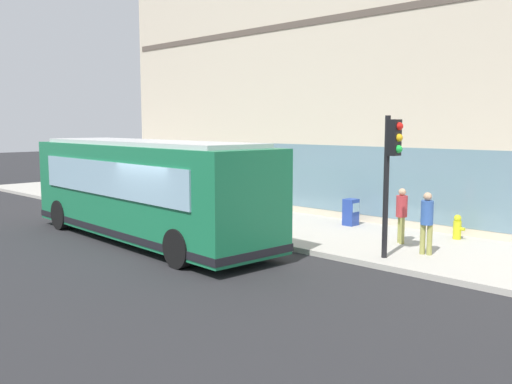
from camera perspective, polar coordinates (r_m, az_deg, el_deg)
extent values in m
plane|color=#262628|center=(15.67, -9.12, -6.26)|extent=(120.00, 120.00, 0.00)
cube|color=#B2ADA3|center=(19.00, 3.08, -3.62)|extent=(4.81, 40.00, 0.15)
cube|color=beige|center=(24.40, 14.03, 13.99)|extent=(8.74, 23.85, 13.27)
cube|color=brown|center=(21.01, 8.01, 17.13)|extent=(0.36, 23.37, 0.24)
cube|color=slate|center=(20.69, 7.58, 1.46)|extent=(0.12, 16.69, 2.40)
cube|color=#197247|center=(17.25, -11.26, 0.30)|extent=(3.09, 10.13, 2.70)
cube|color=silver|center=(17.15, -11.37, 4.98)|extent=(2.66, 9.11, 0.12)
cube|color=#8CB2C6|center=(21.61, -18.16, 2.60)|extent=(2.20, 0.21, 1.20)
cube|color=#8CB2C6|center=(17.89, -7.81, 1.89)|extent=(0.55, 8.19, 1.00)
cube|color=#8CB2C6|center=(16.59, -15.04, 1.33)|extent=(0.55, 8.19, 1.00)
cube|color=black|center=(17.42, -11.16, -3.53)|extent=(3.13, 10.17, 0.20)
cylinder|color=black|center=(21.06, -13.59, -1.60)|extent=(0.36, 1.02, 1.00)
cylinder|color=black|center=(20.07, -19.35, -2.21)|extent=(0.36, 1.02, 1.00)
cylinder|color=black|center=(15.38, -0.84, -4.52)|extent=(0.36, 1.02, 1.00)
cylinder|color=black|center=(13.99, -7.94, -5.74)|extent=(0.36, 1.02, 1.00)
cylinder|color=black|center=(14.48, 13.18, 0.45)|extent=(0.14, 0.14, 3.63)
cube|color=black|center=(14.30, 13.97, 5.43)|extent=(0.32, 0.24, 0.90)
sphere|color=red|center=(14.23, 14.46, 6.54)|extent=(0.20, 0.20, 0.20)
sphere|color=yellow|center=(14.23, 14.43, 5.41)|extent=(0.20, 0.20, 0.20)
sphere|color=green|center=(14.24, 14.39, 4.29)|extent=(0.20, 0.20, 0.20)
cylinder|color=gold|center=(17.67, 19.90, -3.68)|extent=(0.24, 0.24, 0.55)
sphere|color=gold|center=(17.61, 19.95, -2.55)|extent=(0.22, 0.22, 0.22)
cylinder|color=gold|center=(17.59, 20.42, -3.58)|extent=(0.10, 0.12, 0.10)
cylinder|color=gold|center=(17.81, 20.14, -3.45)|extent=(0.12, 0.10, 0.10)
cylinder|color=#99994C|center=(16.48, 14.73, -3.84)|extent=(0.14, 0.14, 0.77)
cylinder|color=#99994C|center=(16.65, 14.54, -3.73)|extent=(0.14, 0.14, 0.77)
cylinder|color=#B23338|center=(16.45, 14.71, -1.42)|extent=(0.32, 0.32, 0.61)
sphere|color=tan|center=(16.40, 14.75, 0.00)|extent=(0.21, 0.21, 0.21)
cylinder|color=#99994C|center=(15.29, 17.35, -4.71)|extent=(0.14, 0.14, 0.80)
cylinder|color=#99994C|center=(15.34, 16.70, -4.65)|extent=(0.14, 0.14, 0.80)
cylinder|color=#3359A5|center=(15.19, 17.12, -2.03)|extent=(0.32, 0.32, 0.63)
sphere|color=tan|center=(15.13, 17.18, -0.44)|extent=(0.22, 0.22, 0.22)
cube|color=#263F99|center=(19.13, 9.68, -2.05)|extent=(0.44, 0.40, 0.90)
cube|color=#8CB2C6|center=(18.98, 10.21, -1.58)|extent=(0.35, 0.03, 0.30)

